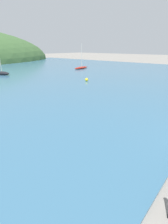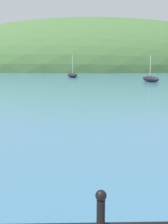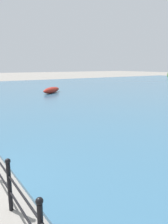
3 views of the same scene
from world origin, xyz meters
name	(u,v)px [view 1 (image 1 of 3)]	position (x,y,z in m)	size (l,w,h in m)	color
boat_nearest_quay	(3,73)	(3.71, 29.50, 0.40)	(1.67, 2.63, 2.59)	black
boat_mid_harbor	(81,68)	(18.55, 25.73, 0.32)	(4.20, 1.51, 4.92)	maroon
mooring_buoy	(87,80)	(8.44, 15.82, 0.31)	(0.42, 0.42, 0.42)	yellow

